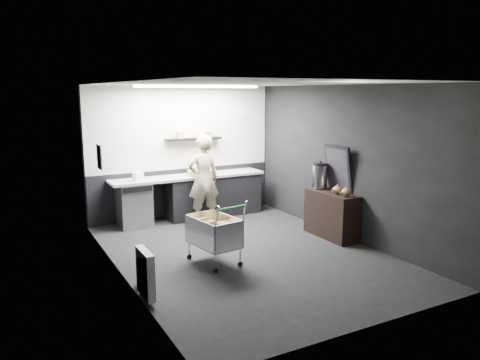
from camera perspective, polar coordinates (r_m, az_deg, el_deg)
floor at (r=7.66m, az=0.78°, el=-8.94°), size 5.50×5.50×0.00m
ceiling at (r=7.22m, az=0.83°, el=11.68°), size 5.50×5.50×0.00m
wall_back at (r=9.79m, az=-7.04°, el=3.44°), size 5.50×0.00×5.50m
wall_front at (r=5.14m, az=15.86°, el=-3.54°), size 5.50×0.00×5.50m
wall_left at (r=6.60m, az=-14.56°, el=-0.36°), size 0.00×5.50×5.50m
wall_right at (r=8.46m, az=12.74°, el=2.11°), size 0.00×5.50×5.50m
kitchen_wall_panel at (r=9.72m, az=-7.07°, el=6.35°), size 3.95×0.02×1.70m
dado_panel at (r=9.92m, az=-6.89°, el=-1.45°), size 3.95×0.02×1.00m
floating_shelf at (r=9.71m, az=-5.70°, el=5.01°), size 1.20×0.22×0.04m
wall_clock at (r=10.28m, az=0.28°, el=8.34°), size 0.20×0.03×0.20m
poster at (r=7.83m, az=-16.78°, el=2.71°), size 0.02×0.30×0.40m
poster_red_band at (r=7.82m, az=-16.77°, el=3.22°), size 0.02×0.22×0.10m
radiator at (r=6.06m, az=-11.46°, el=-11.11°), size 0.10×0.50×0.60m
ceiling_strip at (r=8.88m, az=-5.09°, el=11.28°), size 2.40×0.20×0.04m
prep_counter at (r=9.69m, az=-5.47°, el=-1.96°), size 3.20×0.61×0.90m
person at (r=9.20m, az=-4.48°, el=0.07°), size 0.66×0.44×1.76m
shopping_cart at (r=7.14m, az=-3.23°, el=-6.55°), size 0.65×0.96×0.97m
sideboard at (r=8.55m, az=11.05°, el=-3.37°), size 0.47×1.10×1.64m
fire_extinguisher at (r=6.56m, az=-11.93°, el=-10.48°), size 0.15×0.15×0.48m
cardboard_box at (r=9.60m, az=-4.76°, el=0.93°), size 0.58×0.48×0.10m
pink_tub at (r=9.70m, az=-4.00°, el=1.38°), size 0.21×0.21×0.21m
white_container at (r=9.16m, az=-12.31°, el=0.41°), size 0.20×0.17×0.16m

